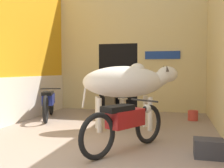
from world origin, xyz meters
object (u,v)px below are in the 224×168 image
at_px(motorcycle_far, 49,102).
at_px(cow, 127,82).
at_px(motorcycle_near, 126,123).
at_px(plastic_stool, 123,105).
at_px(crate, 209,148).
at_px(bucket, 193,115).
at_px(shopkeeper_seated, 111,91).

bearing_deg(motorcycle_far, cow, -18.01).
bearing_deg(motorcycle_near, plastic_stool, 102.42).
bearing_deg(cow, plastic_stool, 104.01).
distance_m(plastic_stool, crate, 4.50).
height_order(cow, bucket, cow).
bearing_deg(shopkeeper_seated, plastic_stool, 12.85).
xyz_separation_m(cow, motorcycle_far, (-2.32, 0.75, -0.60)).
bearing_deg(crate, motorcycle_near, 178.76).
xyz_separation_m(cow, motorcycle_near, (0.27, -1.54, -0.60)).
bearing_deg(bucket, motorcycle_near, -112.23).
relative_size(plastic_stool, bucket, 1.70).
bearing_deg(motorcycle_near, motorcycle_far, 138.43).
distance_m(crate, bucket, 3.03).
relative_size(motorcycle_far, bucket, 7.16).
xyz_separation_m(motorcycle_near, plastic_stool, (-0.86, 3.92, -0.22)).
bearing_deg(cow, bucket, 44.18).
bearing_deg(plastic_stool, motorcycle_near, -77.58).
relative_size(shopkeeper_seated, bucket, 4.90).
relative_size(cow, crate, 4.98).
height_order(motorcycle_far, plastic_stool, motorcycle_far).
bearing_deg(motorcycle_far, plastic_stool, 43.16).
xyz_separation_m(shopkeeper_seated, crate, (2.51, -3.87, -0.53)).
bearing_deg(shopkeeper_seated, crate, -57.00).
bearing_deg(cow, shopkeeper_seated, 112.47).
relative_size(motorcycle_near, shopkeeper_seated, 1.34).
xyz_separation_m(motorcycle_far, bucket, (3.82, 0.70, -0.33)).
distance_m(motorcycle_near, crate, 1.33).
bearing_deg(plastic_stool, motorcycle_far, -136.84).
distance_m(shopkeeper_seated, plastic_stool, 0.57).
relative_size(crate, bucket, 1.69).
bearing_deg(bucket, motorcycle_far, -169.62).
relative_size(motorcycle_near, crate, 3.87).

